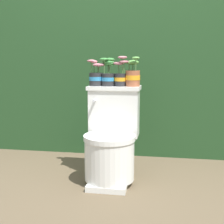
# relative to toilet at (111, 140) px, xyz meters

# --- Properties ---
(ground_plane) EXTENTS (12.00, 12.00, 0.00)m
(ground_plane) POSITION_rel_toilet_xyz_m (0.05, -0.07, -0.32)
(ground_plane) COLOR brown
(hedge_backdrop) EXTENTS (3.77, 1.08, 1.59)m
(hedge_backdrop) POSITION_rel_toilet_xyz_m (0.05, 1.20, 0.47)
(hedge_backdrop) COLOR #234723
(hedge_backdrop) RESTS_ON ground
(toilet) EXTENTS (0.42, 0.53, 0.73)m
(toilet) POSITION_rel_toilet_xyz_m (0.00, 0.00, 0.00)
(toilet) COLOR white
(toilet) RESTS_ON ground
(potted_plant_left) EXTENTS (0.15, 0.11, 0.21)m
(potted_plant_left) POSITION_rel_toilet_xyz_m (-0.15, 0.14, 0.49)
(potted_plant_left) COLOR #262628
(potted_plant_left) RESTS_ON toilet
(potted_plant_midleft) EXTENTS (0.12, 0.11, 0.22)m
(potted_plant_midleft) POSITION_rel_toilet_xyz_m (-0.05, 0.13, 0.51)
(potted_plant_midleft) COLOR #262628
(potted_plant_midleft) RESTS_ON toilet
(potted_plant_middle) EXTENTS (0.13, 0.10, 0.23)m
(potted_plant_middle) POSITION_rel_toilet_xyz_m (0.05, 0.13, 0.49)
(potted_plant_middle) COLOR #262628
(potted_plant_middle) RESTS_ON toilet
(potted_plant_midright) EXTENTS (0.12, 0.12, 0.23)m
(potted_plant_midright) POSITION_rel_toilet_xyz_m (0.15, 0.14, 0.49)
(potted_plant_midright) COLOR #9E5638
(potted_plant_midright) RESTS_ON toilet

